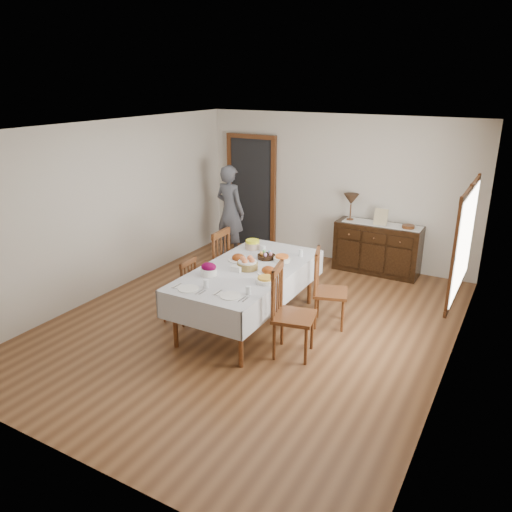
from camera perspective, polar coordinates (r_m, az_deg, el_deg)
The scene contains 26 objects.
ground at distance 6.88m, azimuth -0.41°, elevation -7.72°, with size 6.00×6.00×0.00m, color brown.
room_shell at distance 6.72m, azimuth 0.27°, elevation 6.58°, with size 5.02×6.02×2.65m.
dining_table at distance 6.60m, azimuth -0.89°, elevation -2.18°, with size 1.20×2.34×0.80m.
chair_left_near at distance 6.84m, azimuth -8.48°, elevation -3.84°, with size 0.40×0.40×0.91m.
chair_left_far at distance 7.36m, azimuth -4.94°, elevation -1.05°, with size 0.47×0.47×1.12m.
chair_right_near at distance 5.94m, azimuth 3.82°, elevation -6.29°, with size 0.56×0.56×1.13m.
chair_right_far at distance 6.71m, azimuth 8.08°, elevation -3.63°, with size 0.55×0.55×1.05m.
sideboard at distance 8.73m, azimuth 13.68°, elevation 0.87°, with size 1.43×0.52×0.86m.
person at distance 9.17m, azimuth -2.98°, elevation 5.45°, with size 0.57×0.36×1.82m, color #4E505A.
bread_basket at distance 6.52m, azimuth -0.99°, elevation -0.93°, with size 0.27×0.27×0.17m.
egg_basket at distance 6.91m, azimuth 1.18°, elevation -0.00°, with size 0.25×0.25×0.11m.
ham_platter_a at distance 6.84m, azimuth -2.02°, elevation -0.27°, with size 0.29×0.29×0.11m.
ham_platter_b at distance 6.39m, azimuth 1.45°, elevation -1.75°, with size 0.29×0.29×0.11m.
beet_bowl at distance 6.35m, azimuth -5.42°, elevation -1.53°, with size 0.21×0.21×0.16m.
carrot_bowl at distance 6.80m, azimuth 2.99°, elevation -0.31°, with size 0.23×0.23×0.09m.
pineapple_bowl at distance 7.30m, azimuth -0.39°, elevation 1.33°, with size 0.22×0.22×0.13m.
casserole_dish at distance 6.10m, azimuth 1.12°, elevation -2.76°, with size 0.25×0.25×0.07m.
butter_dish at distance 6.46m, azimuth -2.22°, elevation -1.46°, with size 0.14×0.09×0.07m.
setting_left at distance 5.99m, azimuth -7.09°, elevation -3.52°, with size 0.42×0.31×0.10m.
setting_right at distance 5.76m, azimuth -2.29°, elevation -4.34°, with size 0.42×0.31×0.10m.
glass_far_a at distance 7.19m, azimuth 0.85°, elevation 0.87°, with size 0.07×0.07×0.09m.
glass_far_b at distance 7.01m, azimuth 5.16°, elevation 0.37°, with size 0.06×0.06×0.10m.
runner at distance 8.61m, azimuth 14.23°, elevation 3.55°, with size 1.30×0.35×0.01m.
table_lamp at distance 8.66m, azimuth 10.83°, elevation 6.31°, with size 0.26×0.26×0.46m.
picture_frame at distance 8.52m, azimuth 14.08°, elevation 4.34°, with size 0.22×0.08×0.28m.
deco_bowl at distance 8.47m, azimuth 17.01°, elevation 3.20°, with size 0.20×0.20×0.06m.
Camera 1 is at (3.03, -5.29, 3.17)m, focal length 35.00 mm.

